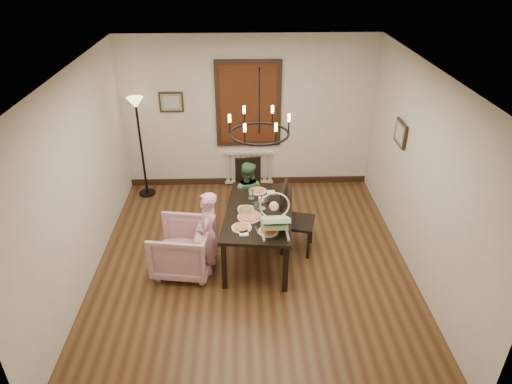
{
  "coord_description": "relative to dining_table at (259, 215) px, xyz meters",
  "views": [
    {
      "loc": [
        -0.12,
        -5.3,
        4.18
      ],
      "look_at": [
        0.06,
        0.27,
        1.05
      ],
      "focal_mm": 32.0,
      "sensor_mm": 36.0,
      "label": 1
    }
  ],
  "objects": [
    {
      "name": "salad_bowl",
      "position": [
        -0.19,
        -0.05,
        0.12
      ],
      "size": [
        0.27,
        0.27,
        0.07
      ],
      "primitive_type": "imported",
      "color": "white",
      "rests_on": "dining_table"
    },
    {
      "name": "elderly_woman",
      "position": [
        -0.72,
        -0.34,
        -0.17
      ],
      "size": [
        0.28,
        0.4,
        1.04
      ],
      "primitive_type": "imported",
      "rotation": [
        0.0,
        0.0,
        -1.65
      ],
      "color": "#E9A4C2",
      "rests_on": "room_shell"
    },
    {
      "name": "picture_right",
      "position": [
        2.11,
        0.68,
        0.96
      ],
      "size": [
        0.03,
        0.42,
        0.36
      ],
      "primitive_type": "cube",
      "rotation": [
        0.0,
        0.0,
        1.57
      ],
      "color": "black",
      "rests_on": "room_shell"
    },
    {
      "name": "chandelier",
      "position": [
        -0.0,
        -0.0,
        1.26
      ],
      "size": [
        0.8,
        0.8,
        0.04
      ],
      "primitive_type": "torus",
      "color": "black",
      "rests_on": "room_shell"
    },
    {
      "name": "room_shell",
      "position": [
        -0.1,
        0.14,
        0.71
      ],
      "size": [
        4.51,
        5.0,
        2.81
      ],
      "color": "brown",
      "rests_on": "ground"
    },
    {
      "name": "window_blinds",
      "position": [
        -0.1,
        2.24,
        0.91
      ],
      "size": [
        1.0,
        0.03,
        1.4
      ],
      "primitive_type": "cube",
      "color": "#582811",
      "rests_on": "room_shell"
    },
    {
      "name": "radiator",
      "position": [
        -0.1,
        2.26,
        -0.34
      ],
      "size": [
        0.92,
        0.12,
        0.62
      ],
      "primitive_type": null,
      "color": "silver",
      "rests_on": "room_shell"
    },
    {
      "name": "picture_back",
      "position": [
        -1.45,
        2.25,
        0.96
      ],
      "size": [
        0.42,
        0.03,
        0.36
      ],
      "primitive_type": "cube",
      "color": "black",
      "rests_on": "room_shell"
    },
    {
      "name": "chair_far",
      "position": [
        -0.11,
        1.16,
        -0.2
      ],
      "size": [
        0.48,
        0.48,
        0.98
      ],
      "primitive_type": null,
      "rotation": [
        0.0,
        0.0,
        0.12
      ],
      "color": "black",
      "rests_on": "room_shell"
    },
    {
      "name": "dining_table",
      "position": [
        0.0,
        0.0,
        0.0
      ],
      "size": [
        1.11,
        1.75,
        0.78
      ],
      "rotation": [
        0.0,
        0.0,
        -0.11
      ],
      "color": "black",
      "rests_on": "room_shell"
    },
    {
      "name": "pizza_platter",
      "position": [
        -0.14,
        -0.19,
        0.11
      ],
      "size": [
        0.34,
        0.34,
        0.04
      ],
      "primitive_type": "cylinder",
      "color": "tan",
      "rests_on": "dining_table"
    },
    {
      "name": "seated_man",
      "position": [
        -0.16,
        0.8,
        -0.22
      ],
      "size": [
        0.53,
        0.45,
        0.95
      ],
      "primitive_type": "imported",
      "rotation": [
        0.0,
        0.0,
        2.92
      ],
      "color": "#427047",
      "rests_on": "room_shell"
    },
    {
      "name": "floor_lamp",
      "position": [
        -2.0,
        1.93,
        0.21
      ],
      "size": [
        0.3,
        0.3,
        1.8
      ],
      "primitive_type": null,
      "color": "black",
      "rests_on": "room_shell"
    },
    {
      "name": "baby_bouncer",
      "position": [
        0.18,
        -0.51,
        0.27
      ],
      "size": [
        0.44,
        0.59,
        0.38
      ],
      "primitive_type": null,
      "rotation": [
        0.0,
        0.0,
        0.03
      ],
      "color": "#BCEEA4",
      "rests_on": "dining_table"
    },
    {
      "name": "chair_right",
      "position": [
        0.58,
        0.13,
        -0.15
      ],
      "size": [
        0.58,
        0.58,
        1.09
      ],
      "primitive_type": null,
      "rotation": [
        0.0,
        0.0,
        1.33
      ],
      "color": "black",
      "rests_on": "room_shell"
    },
    {
      "name": "drinking_glass",
      "position": [
        -0.03,
        -0.02,
        0.16
      ],
      "size": [
        0.08,
        0.08,
        0.16
      ],
      "primitive_type": "cylinder",
      "color": "silver",
      "rests_on": "dining_table"
    },
    {
      "name": "armchair",
      "position": [
        -1.08,
        -0.3,
        -0.32
      ],
      "size": [
        0.93,
        0.91,
        0.74
      ],
      "primitive_type": "imported",
      "rotation": [
        0.0,
        0.0,
        -1.72
      ],
      "color": "#D4A2B0",
      "rests_on": "room_shell"
    }
  ]
}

